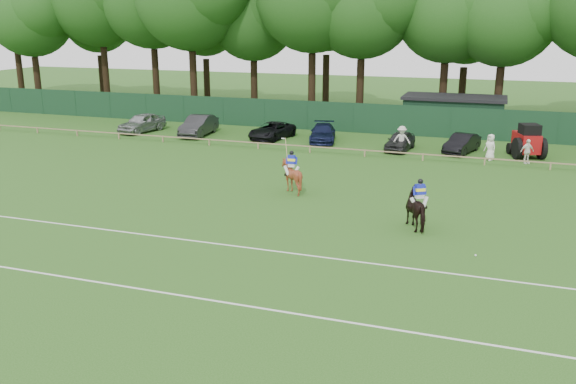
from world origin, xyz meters
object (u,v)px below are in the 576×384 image
at_px(spectator_left, 402,139).
at_px(spectator_right, 490,147).
at_px(estate_black, 462,143).
at_px(horse_dark, 419,209).
at_px(sedan_navy, 323,133).
at_px(suv_black, 272,131).
at_px(tractor, 527,142).
at_px(hatch_grey, 400,141).
at_px(spectator_mid, 527,151).
at_px(horse_chestnut, 292,176).
at_px(utility_shed, 453,114).
at_px(sedan_silver, 142,123).
at_px(polo_ball, 476,255).
at_px(sedan_grey, 199,126).

height_order(spectator_left, spectator_right, spectator_left).
relative_size(estate_black, spectator_right, 2.29).
relative_size(horse_dark, sedan_navy, 0.46).
bearing_deg(spectator_right, suv_black, -148.90).
height_order(horse_dark, tractor, tractor).
xyz_separation_m(hatch_grey, spectator_mid, (8.63, -1.59, 0.14)).
relative_size(horse_chestnut, utility_shed, 0.22).
xyz_separation_m(horse_chestnut, sedan_navy, (-2.35, 14.58, -0.23)).
relative_size(suv_black, sedan_navy, 1.02).
distance_m(suv_black, estate_black, 14.73).
bearing_deg(horse_dark, spectator_right, -131.98).
xyz_separation_m(sedan_silver, suv_black, (11.52, 0.68, -0.13)).
xyz_separation_m(horse_dark, spectator_right, (2.75, 15.80, -0.01)).
distance_m(hatch_grey, polo_ball, 20.82).
relative_size(horse_chestnut, hatch_grey, 0.46).
bearing_deg(polo_ball, utility_shed, 96.27).
relative_size(hatch_grey, utility_shed, 0.47).
bearing_deg(spectator_left, sedan_grey, 159.51).
xyz_separation_m(sedan_silver, estate_black, (26.24, 0.15, -0.12)).
height_order(hatch_grey, spectator_left, spectator_left).
height_order(horse_dark, horse_chestnut, horse_chestnut).
relative_size(estate_black, spectator_mid, 2.50).
height_order(spectator_right, utility_shed, utility_shed).
bearing_deg(spectator_right, sedan_grey, -145.40).
bearing_deg(hatch_grey, spectator_right, -5.72).
bearing_deg(spectator_right, spectator_mid, 31.84).
xyz_separation_m(hatch_grey, polo_ball, (6.21, -19.86, -0.63)).
xyz_separation_m(sedan_navy, spectator_left, (6.47, -2.17, 0.29)).
height_order(estate_black, tractor, tractor).
relative_size(sedan_silver, spectator_mid, 2.84).
height_order(estate_black, utility_shed, utility_shed).
bearing_deg(estate_black, horse_dark, -75.80).
relative_size(sedan_grey, polo_ball, 55.02).
xyz_separation_m(utility_shed, tractor, (5.62, -8.65, -0.42)).
relative_size(horse_dark, sedan_grey, 0.43).
relative_size(spectator_left, spectator_right, 1.08).
distance_m(horse_dark, spectator_right, 16.04).
height_order(polo_ball, tractor, tractor).
height_order(spectator_left, utility_shed, utility_shed).
bearing_deg(estate_black, horse_chestnut, -103.99).
height_order(sedan_grey, suv_black, sedan_grey).
bearing_deg(horse_dark, polo_ball, 101.90).
bearing_deg(horse_chestnut, utility_shed, -113.33).
xyz_separation_m(horse_chestnut, estate_black, (8.22, 13.79, -0.23)).
distance_m(horse_chestnut, tractor, 18.53).
height_order(spectator_left, tractor, tractor).
bearing_deg(hatch_grey, polo_ball, -66.74).
bearing_deg(utility_shed, suv_black, -149.37).
bearing_deg(sedan_navy, spectator_left, -31.27).
height_order(sedan_grey, spectator_right, spectator_right).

